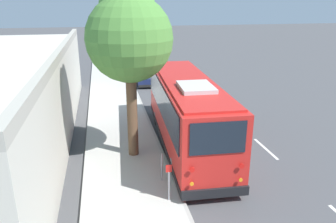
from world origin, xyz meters
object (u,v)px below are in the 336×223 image
at_px(parked_sedan_navy, 146,76).
at_px(sign_post_far, 162,167).
at_px(street_tree, 129,33).
at_px(parked_sedan_white, 131,55).
at_px(parked_sedan_black, 128,47).
at_px(sign_post_near, 169,182).
at_px(parked_sedan_tan, 136,65).
at_px(shuttle_bus, 186,109).

height_order(parked_sedan_navy, sign_post_far, same).
relative_size(street_tree, sign_post_far, 6.50).
bearing_deg(parked_sedan_white, parked_sedan_navy, -178.73).
distance_m(parked_sedan_white, parked_sedan_black, 6.91).
bearing_deg(sign_post_near, parked_sedan_black, -2.62).
bearing_deg(parked_sedan_navy, street_tree, 173.28).
relative_size(parked_sedan_tan, parked_sedan_black, 0.99).
distance_m(parked_sedan_white, street_tree, 26.68).
xyz_separation_m(parked_sedan_navy, parked_sedan_black, (19.03, -0.01, -0.04)).
bearing_deg(shuttle_bus, parked_sedan_black, 3.16).
relative_size(shuttle_bus, parked_sedan_black, 2.30).
distance_m(parked_sedan_navy, street_tree, 15.07).
bearing_deg(sign_post_far, parked_sedan_navy, -5.80).
xyz_separation_m(parked_sedan_white, street_tree, (-26.10, 2.35, 5.03)).
xyz_separation_m(parked_sedan_black, sign_post_near, (-37.08, 1.70, 0.30)).
distance_m(parked_sedan_black, sign_post_near, 37.12).
height_order(street_tree, sign_post_far, street_tree).
distance_m(shuttle_bus, parked_sedan_tan, 19.09).
xyz_separation_m(parked_sedan_navy, sign_post_near, (-18.06, 1.69, 0.26)).
bearing_deg(street_tree, sign_post_far, -162.40).
bearing_deg(sign_post_near, street_tree, 11.86).
distance_m(street_tree, sign_post_near, 6.33).
relative_size(parked_sedan_black, street_tree, 0.60).
distance_m(shuttle_bus, sign_post_far, 4.04).
xyz_separation_m(shuttle_bus, parked_sedan_white, (25.42, 0.37, -1.32)).
bearing_deg(parked_sedan_tan, street_tree, 169.34).
xyz_separation_m(street_tree, sign_post_far, (-2.70, -0.86, -4.90)).
relative_size(parked_sedan_navy, street_tree, 0.59).
bearing_deg(street_tree, parked_sedan_black, -4.43).
relative_size(shuttle_bus, sign_post_near, 7.56).
relative_size(shuttle_bus, sign_post_far, 8.98).
bearing_deg(sign_post_far, parked_sedan_tan, -3.76).
bearing_deg(parked_sedan_navy, shuttle_bus, -175.65).
bearing_deg(parked_sedan_black, shuttle_bus, 175.39).
bearing_deg(parked_sedan_navy, sign_post_far, 177.82).
bearing_deg(parked_sedan_tan, parked_sedan_black, -4.90).
xyz_separation_m(shuttle_bus, street_tree, (-0.68, 2.72, 3.71)).
distance_m(parked_sedan_navy, parked_sedan_black, 19.03).
bearing_deg(shuttle_bus, parked_sedan_white, 3.71).
xyz_separation_m(parked_sedan_navy, street_tree, (-13.98, 2.55, 5.03)).
relative_size(parked_sedan_navy, parked_sedan_black, 0.98).
distance_m(shuttle_bus, parked_sedan_white, 25.46).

